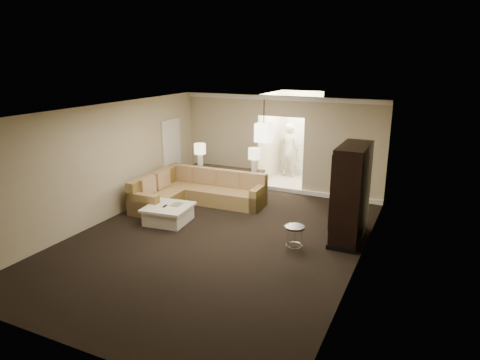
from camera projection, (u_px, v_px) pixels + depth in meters
The scene contains 19 objects.
ground at pixel (216, 240), 9.32m from camera, with size 8.00×8.00×0.00m, color black.
wall_back at pixel (280, 144), 12.41m from camera, with size 6.00×0.04×2.80m, color #C0B091.
wall_front at pixel (66, 256), 5.45m from camera, with size 6.00×0.04×2.80m, color #C0B091.
wall_left at pixel (104, 164), 10.16m from camera, with size 0.04×8.00×2.80m, color #C0B091.
wall_right at pixel (361, 198), 7.71m from camera, with size 0.04×8.00×2.80m, color #C0B091.
ceiling at pixel (214, 111), 8.54m from camera, with size 6.00×8.00×0.02m, color silver.
crown_molding at pixel (281, 98), 12.00m from camera, with size 6.00×0.10×0.12m, color white.
baseboard at pixel (278, 189), 12.74m from camera, with size 6.00×0.10×0.12m, color white.
side_door at pixel (172, 155), 12.68m from camera, with size 0.05×0.90×2.10m, color white.
foyer at pixel (295, 140), 13.61m from camera, with size 1.44×2.02×2.80m.
sectional_sofa at pixel (195, 191), 11.52m from camera, with size 2.96×2.35×0.88m.
coffee_table at pixel (168, 214), 10.27m from camera, with size 1.14×1.14×0.43m.
console_table at pixel (227, 180), 12.11m from camera, with size 2.17×0.58×0.83m.
armoire at pixel (351, 195), 9.10m from camera, with size 0.62×1.46×2.10m.
drink_table at pixel (295, 233), 8.76m from camera, with size 0.41×0.41×0.52m.
table_lamp_left at pixel (200, 151), 12.21m from camera, with size 0.33×0.33×0.64m.
table_lamp_right at pixel (254, 156), 11.59m from camera, with size 0.33×0.33×0.64m.
pendant_light at pixel (264, 132), 11.13m from camera, with size 0.38×0.38×1.09m.
person at pixel (289, 147), 14.02m from camera, with size 0.72×0.48×1.99m, color beige.
Camera 1 is at (4.13, -7.55, 3.84)m, focal length 32.00 mm.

